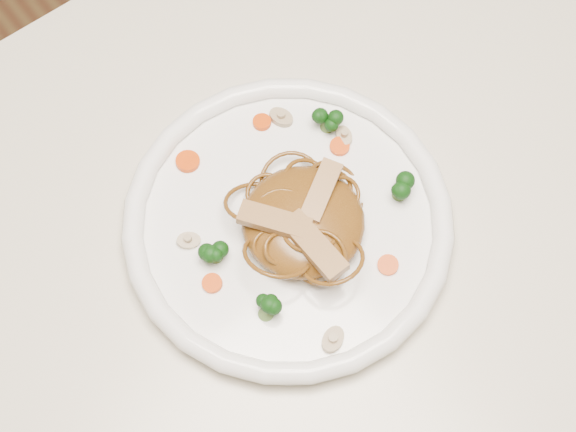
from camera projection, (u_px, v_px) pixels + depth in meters
ground at (305, 427)px, 1.47m from camera, size 4.00×4.00×0.00m
table at (316, 310)px, 0.87m from camera, size 1.20×0.80×0.75m
plate at (288, 226)px, 0.79m from camera, size 0.39×0.39×0.02m
noodle_mound at (303, 222)px, 0.77m from camera, size 0.13×0.13×0.04m
chicken_a at (321, 191)px, 0.76m from camera, size 0.06×0.05×0.01m
chicken_b at (275, 221)px, 0.75m from camera, size 0.05×0.06×0.01m
chicken_c at (314, 246)px, 0.74m from camera, size 0.02×0.07×0.01m
broccoli_0 at (328, 118)px, 0.81m from camera, size 0.03×0.03×0.03m
broccoli_1 at (214, 250)px, 0.76m from camera, size 0.03×0.03×0.03m
broccoli_2 at (266, 308)px, 0.73m from camera, size 0.03×0.03×0.03m
broccoli_3 at (401, 187)px, 0.78m from camera, size 0.04×0.04×0.03m
carrot_0 at (262, 122)px, 0.82m from camera, size 0.02×0.02×0.00m
carrot_1 at (212, 283)px, 0.76m from camera, size 0.02×0.02×0.00m
carrot_2 at (340, 146)px, 0.81m from camera, size 0.02×0.02×0.00m
carrot_3 at (188, 161)px, 0.81m from camera, size 0.03×0.03×0.00m
carrot_4 at (388, 265)px, 0.77m from camera, size 0.03×0.03×0.00m
mushroom_0 at (333, 340)px, 0.74m from camera, size 0.03×0.03×0.01m
mushroom_1 at (344, 136)px, 0.82m from camera, size 0.03×0.03×0.01m
mushroom_2 at (188, 241)px, 0.77m from camera, size 0.03×0.03×0.01m
mushroom_3 at (281, 117)px, 0.83m from camera, size 0.03×0.03×0.01m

